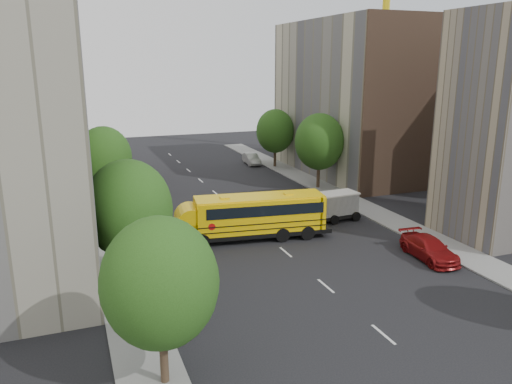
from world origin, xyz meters
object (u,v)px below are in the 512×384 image
parked_car_5 (251,159)px  parked_car_3 (429,248)px  street_tree_0 (160,283)px  street_tree_4 (319,142)px  parked_car_0 (172,307)px  parked_car_2 (115,182)px  street_tree_1 (129,209)px  street_tree_5 (275,131)px  parked_car_1 (134,210)px  street_tree_2 (104,158)px  school_bus (249,215)px  safari_truck (327,207)px

parked_car_5 → parked_car_3: bearing=-85.8°
street_tree_0 → street_tree_4: bearing=51.8°
street_tree_0 → street_tree_4: 35.61m
parked_car_0 → parked_car_2: 30.40m
parked_car_3 → street_tree_1: bearing=177.0°
street_tree_5 → parked_car_0: size_ratio=1.78×
street_tree_1 → parked_car_1: (1.95, 14.29, -4.23)m
parked_car_2 → parked_car_5: (18.40, 7.12, 0.04)m
parked_car_1 → parked_car_5: size_ratio=1.00×
street_tree_2 → parked_car_1: bearing=-62.2°
street_tree_2 → school_bus: (9.53, -12.39, -2.89)m
safari_truck → parked_car_3: bearing=-79.6°
street_tree_4 → school_bus: (-12.47, -12.39, -3.14)m
street_tree_4 → parked_car_2: street_tree_4 is taller
safari_truck → street_tree_4: bearing=61.8°
parked_car_3 → parked_car_5: (0.00, 35.46, -0.02)m
street_tree_1 → street_tree_2: size_ratio=1.03×
parked_car_1 → parked_car_0: bearing=89.9°
school_bus → street_tree_1: bearing=-141.8°
parked_car_0 → street_tree_4: bearing=-133.8°
parked_car_2 → parked_car_3: size_ratio=0.96×
street_tree_1 → safari_truck: bearing=23.0°
street_tree_2 → parked_car_2: (1.40, 7.70, -4.14)m
school_bus → parked_car_1: (-7.58, 8.68, -1.21)m
parked_car_1 → street_tree_0: bearing=87.0°
parked_car_3 → street_tree_0: bearing=-155.0°
safari_truck → street_tree_5: bearing=73.9°
street_tree_2 → parked_car_5: bearing=36.8°
street_tree_2 → parked_car_0: street_tree_2 is taller
street_tree_2 → parked_car_1: size_ratio=1.75×
street_tree_1 → street_tree_5: street_tree_1 is taller
parked_car_1 → parked_car_5: (17.85, 18.53, 0.00)m
school_bus → parked_car_2: 21.71m
street_tree_1 → parked_car_2: size_ratio=1.60×
street_tree_4 → parked_car_1: 20.85m
parked_car_1 → parked_car_2: parked_car_1 is taller
safari_truck → parked_car_3: size_ratio=1.13×
school_bus → street_tree_0: bearing=-113.7°
street_tree_4 → parked_car_0: (-20.60, -22.70, -4.36)m
street_tree_5 → school_bus: 27.53m
safari_truck → street_tree_0: bearing=-139.0°
parked_car_0 → parked_car_3: size_ratio=0.82×
parked_car_1 → school_bus: bearing=132.7°
street_tree_5 → parked_car_5: (-2.20, 2.82, -3.98)m
school_bus → parked_car_2: bearing=119.7°
parked_car_5 → street_tree_2: bearing=-139.0°
street_tree_4 → parked_car_3: street_tree_4 is taller
parked_car_2 → street_tree_4: bearing=154.8°
street_tree_1 → parked_car_5: 38.56m
street_tree_0 → parked_car_1: 24.68m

